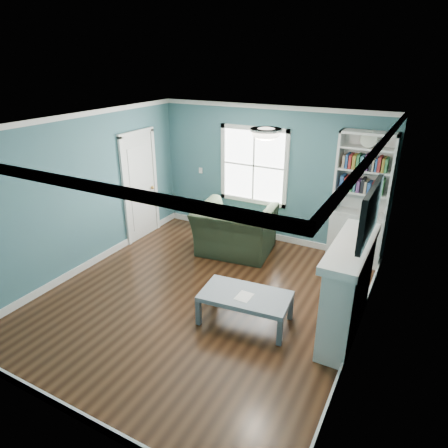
% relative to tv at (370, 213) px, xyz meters
% --- Properties ---
extents(floor, '(5.00, 5.00, 0.00)m').
position_rel_tv_xyz_m(floor, '(-2.20, -0.20, -1.72)').
color(floor, black).
rests_on(floor, ground).
extents(room_walls, '(5.00, 5.00, 5.00)m').
position_rel_tv_xyz_m(room_walls, '(-2.20, -0.20, -0.14)').
color(room_walls, '#3F6977').
rests_on(room_walls, ground).
extents(trim, '(4.50, 5.00, 2.60)m').
position_rel_tv_xyz_m(trim, '(-2.20, -0.20, -0.49)').
color(trim, white).
rests_on(trim, ground).
extents(window, '(1.40, 0.06, 1.50)m').
position_rel_tv_xyz_m(window, '(-2.50, 2.29, -0.27)').
color(window, white).
rests_on(window, room_walls).
extents(bookshelf, '(0.90, 0.35, 2.31)m').
position_rel_tv_xyz_m(bookshelf, '(-0.43, 2.10, -0.80)').
color(bookshelf, silver).
rests_on(bookshelf, ground).
extents(fireplace, '(0.44, 1.58, 1.30)m').
position_rel_tv_xyz_m(fireplace, '(-0.12, 0.00, -1.09)').
color(fireplace, black).
rests_on(fireplace, ground).
extents(tv, '(0.06, 1.10, 0.65)m').
position_rel_tv_xyz_m(tv, '(0.00, 0.00, 0.00)').
color(tv, black).
rests_on(tv, fireplace).
extents(door, '(0.12, 0.98, 2.17)m').
position_rel_tv_xyz_m(door, '(-4.42, 1.20, -0.65)').
color(door, silver).
rests_on(door, ground).
extents(ceiling_fixture, '(0.38, 0.38, 0.15)m').
position_rel_tv_xyz_m(ceiling_fixture, '(-1.30, -0.10, 0.82)').
color(ceiling_fixture, white).
rests_on(ceiling_fixture, room_walls).
extents(light_switch, '(0.08, 0.01, 0.12)m').
position_rel_tv_xyz_m(light_switch, '(-3.70, 2.28, -0.52)').
color(light_switch, white).
rests_on(light_switch, room_walls).
extents(recliner, '(1.46, 1.05, 1.19)m').
position_rel_tv_xyz_m(recliner, '(-2.45, 1.40, -1.13)').
color(recliner, '#212E1D').
rests_on(recliner, ground).
extents(coffee_table, '(1.26, 0.78, 0.44)m').
position_rel_tv_xyz_m(coffee_table, '(-1.37, -0.42, -1.35)').
color(coffee_table, '#505960').
rests_on(coffee_table, ground).
extents(paper_sheet, '(0.20, 0.25, 0.00)m').
position_rel_tv_xyz_m(paper_sheet, '(-1.36, -0.48, -1.29)').
color(paper_sheet, white).
rests_on(paper_sheet, coffee_table).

